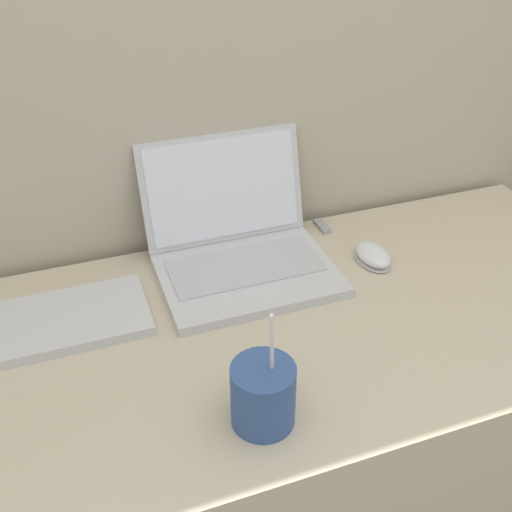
{
  "coord_description": "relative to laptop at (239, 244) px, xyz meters",
  "views": [
    {
      "loc": [
        -0.39,
        -0.46,
        1.41
      ],
      "look_at": [
        -0.07,
        0.42,
        0.79
      ],
      "focal_mm": 42.0,
      "sensor_mm": 36.0,
      "label": 1
    }
  ],
  "objects": [
    {
      "name": "desk",
      "position": [
        0.07,
        -0.2,
        -0.4
      ],
      "size": [
        1.38,
        0.64,
        0.7
      ],
      "color": "beige",
      "rests_on": "ground_plane"
    },
    {
      "name": "laptop",
      "position": [
        0.0,
        0.0,
        0.0
      ],
      "size": [
        0.35,
        0.32,
        0.24
      ],
      "color": "silver",
      "rests_on": "desk"
    },
    {
      "name": "usb_stick",
      "position": [
        0.23,
        0.08,
        -0.05
      ],
      "size": [
        0.02,
        0.06,
        0.01
      ],
      "color": "#99999E",
      "rests_on": "desk"
    },
    {
      "name": "computer_mouse",
      "position": [
        0.27,
        -0.08,
        -0.04
      ],
      "size": [
        0.07,
        0.1,
        0.03
      ],
      "color": "#B2B2B7",
      "rests_on": "desk"
    },
    {
      "name": "external_keyboard",
      "position": [
        -0.41,
        -0.08,
        -0.04
      ],
      "size": [
        0.41,
        0.17,
        0.02
      ],
      "color": "silver",
      "rests_on": "desk"
    },
    {
      "name": "drink_cup",
      "position": [
        -0.1,
        -0.4,
        0.0
      ],
      "size": [
        0.1,
        0.1,
        0.22
      ],
      "color": "#33518C",
      "rests_on": "desk"
    }
  ]
}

